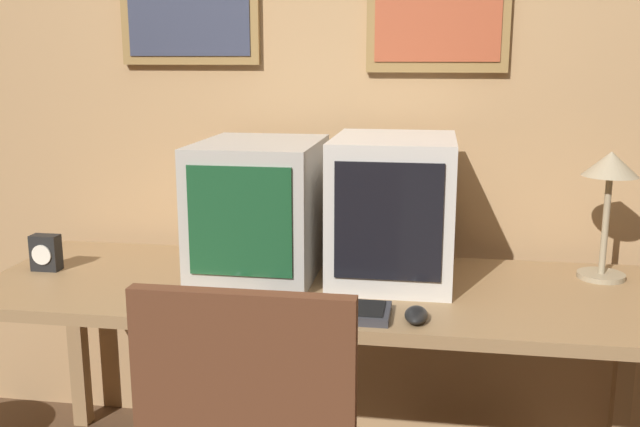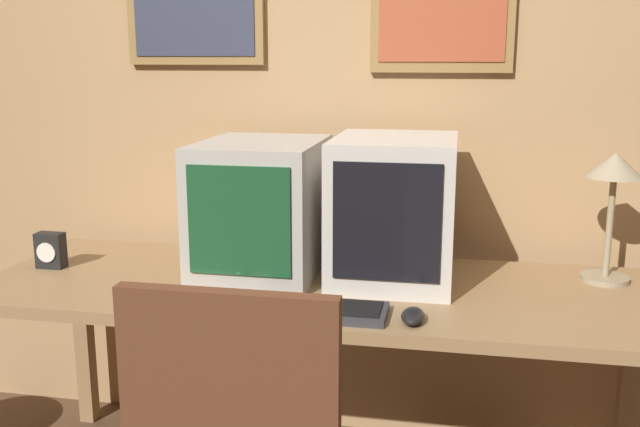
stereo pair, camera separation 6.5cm
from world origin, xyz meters
name	(u,v)px [view 2 (the right image)]	position (x,y,z in m)	size (l,w,h in m)	color
wall_back	(346,82)	(0.00, 1.34, 1.30)	(8.00, 0.08, 2.60)	tan
desk	(320,305)	(0.00, 0.87, 0.65)	(2.06, 0.72, 0.72)	#99754C
monitor_left	(262,207)	(-0.21, 0.97, 0.93)	(0.37, 0.48, 0.42)	#B7B2A8
monitor_right	(394,208)	(0.21, 0.98, 0.94)	(0.36, 0.47, 0.44)	beige
keyboard_main	(315,310)	(0.04, 0.61, 0.73)	(0.38, 0.15, 0.03)	#333338
mouse_near_keyboard	(413,316)	(0.30, 0.60, 0.73)	(0.06, 0.11, 0.03)	black
mouse_far_corner	(216,301)	(-0.24, 0.61, 0.74)	(0.06, 0.12, 0.04)	#282D3D
desk_clock	(51,250)	(-0.89, 0.87, 0.77)	(0.09, 0.05, 0.12)	black
desk_lamp	(613,183)	(0.85, 1.07, 1.02)	(0.17, 0.17, 0.40)	tan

